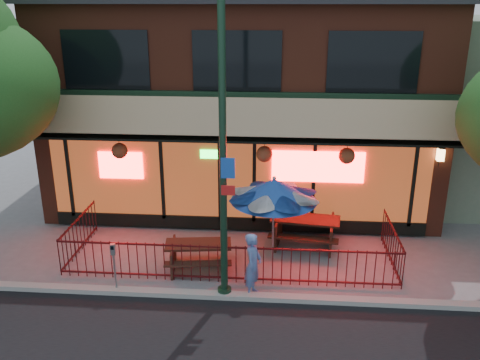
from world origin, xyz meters
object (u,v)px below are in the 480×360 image
(street_light, at_px, (223,168))
(parking_meter_near, at_px, (114,260))
(picnic_table_right, at_px, (305,227))
(patio_umbrella, at_px, (274,190))
(pedestrian, at_px, (253,265))
(picnic_table_left, at_px, (198,252))

(street_light, xyz_separation_m, parking_meter_near, (-2.57, -0.05, -2.29))
(picnic_table_right, distance_m, patio_umbrella, 2.22)
(street_light, height_order, picnic_table_right, street_light)
(patio_umbrella, height_order, parking_meter_near, patio_umbrella)
(picnic_table_right, height_order, patio_umbrella, patio_umbrella)
(patio_umbrella, bearing_deg, pedestrian, -107.08)
(patio_umbrella, distance_m, pedestrian, 1.98)
(picnic_table_right, bearing_deg, pedestrian, -116.07)
(picnic_table_left, bearing_deg, pedestrian, -37.57)
(picnic_table_left, height_order, picnic_table_right, picnic_table_right)
(street_light, distance_m, patio_umbrella, 2.13)
(street_light, relative_size, picnic_table_left, 3.86)
(picnic_table_left, relative_size, picnic_table_right, 0.87)
(street_light, height_order, parking_meter_near, street_light)
(picnic_table_left, bearing_deg, patio_umbrella, 8.33)
(patio_umbrella, height_order, pedestrian, patio_umbrella)
(pedestrian, bearing_deg, patio_umbrella, -2.67)
(patio_umbrella, bearing_deg, parking_meter_near, -156.88)
(picnic_table_left, xyz_separation_m, pedestrian, (1.46, -1.12, 0.31))
(picnic_table_left, distance_m, pedestrian, 1.87)
(patio_umbrella, bearing_deg, street_light, -125.69)
(picnic_table_right, bearing_deg, patio_umbrella, -124.46)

